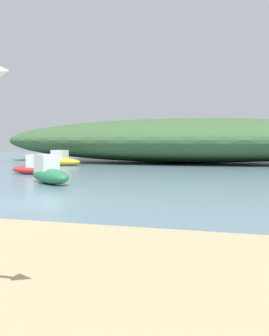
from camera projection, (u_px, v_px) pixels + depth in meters
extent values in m
plane|color=slate|center=(25.00, 202.00, 13.19)|extent=(120.00, 120.00, 0.00)
ellipsoid|color=#3D6038|center=(183.00, 141.00, 39.40)|extent=(39.32, 15.33, 4.45)
ellipsoid|color=#287A4C|center=(50.00, 176.00, 19.16)|extent=(3.58, 3.20, 0.77)
cube|color=silver|center=(47.00, 164.00, 19.43)|extent=(1.56, 1.50, 0.94)
ellipsoid|color=#B72D28|center=(33.00, 170.00, 24.80)|extent=(3.02, 1.20, 0.56)
cube|color=silver|center=(37.00, 162.00, 24.67)|extent=(1.07, 0.91, 0.90)
ellipsoid|color=gold|center=(63.00, 162.00, 34.14)|extent=(3.70, 1.83, 0.66)
cube|color=silver|center=(60.00, 155.00, 34.26)|extent=(1.39, 1.20, 0.92)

